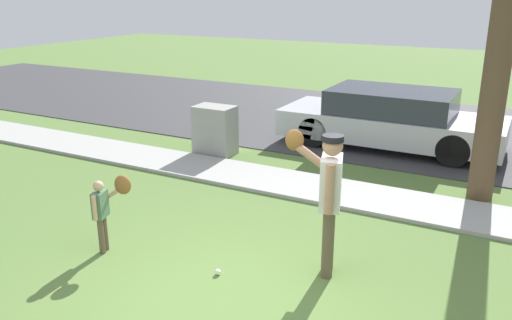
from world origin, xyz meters
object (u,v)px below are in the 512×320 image
Objects in this scene: parked_sedan_silver at (390,119)px; person_adult at (327,189)px; person_child at (107,203)px; utility_cabinet at (215,130)px; baseball at (218,272)px.

person_adult is at bearing 96.84° from parked_sedan_silver.
person_child is 6.72m from parked_sedan_silver.
person_child is at bearing 72.83° from parked_sedan_silver.
parked_sedan_silver reaches higher than person_child.
utility_cabinet is at bearing 86.98° from person_child.
baseball is 0.07× the size of utility_cabinet.
baseball is (1.56, 0.13, -0.63)m from person_child.
parked_sedan_silver reaches higher than baseball.
person_child is at bearing -76.06° from utility_cabinet.
person_child reaches higher than baseball.
person_child is (-2.66, -0.79, -0.41)m from person_adult.
baseball is at bearing -12.29° from person_child.
person_child reaches higher than utility_cabinet.
utility_cabinet is 0.22× the size of parked_sedan_silver.
baseball is (-1.10, -0.66, -1.04)m from person_adult.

